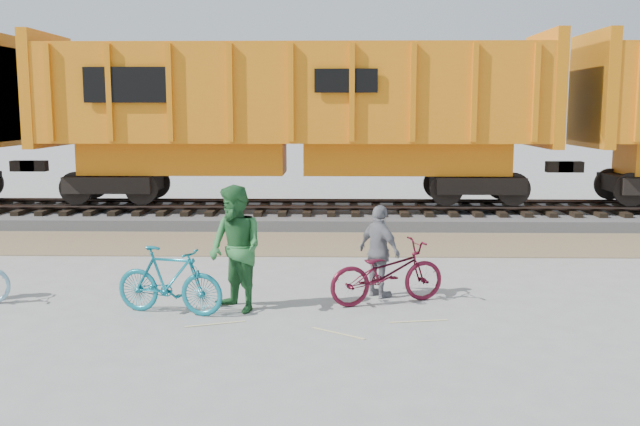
{
  "coord_description": "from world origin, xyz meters",
  "views": [
    {
      "loc": [
        0.75,
        -10.87,
        3.13
      ],
      "look_at": [
        0.49,
        1.5,
        1.32
      ],
      "focal_mm": 40.0,
      "sensor_mm": 36.0,
      "label": 1
    }
  ],
  "objects_px": {
    "hopper_car_center": "(294,114)",
    "bicycle_teal": "(169,280)",
    "bicycle_maroon": "(387,272)",
    "person_man": "(236,249)",
    "person_woman": "(380,251)"
  },
  "relations": [
    {
      "from": "bicycle_teal",
      "to": "bicycle_maroon",
      "type": "relative_size",
      "value": 0.9
    },
    {
      "from": "person_woman",
      "to": "person_man",
      "type": "bearing_deg",
      "value": 71.6
    },
    {
      "from": "bicycle_teal",
      "to": "bicycle_maroon",
      "type": "height_order",
      "value": "bicycle_teal"
    },
    {
      "from": "bicycle_teal",
      "to": "person_man",
      "type": "distance_m",
      "value": 1.12
    },
    {
      "from": "bicycle_teal",
      "to": "person_woman",
      "type": "bearing_deg",
      "value": -57.64
    },
    {
      "from": "hopper_car_center",
      "to": "bicycle_teal",
      "type": "bearing_deg",
      "value": -98.63
    },
    {
      "from": "bicycle_maroon",
      "to": "person_man",
      "type": "distance_m",
      "value": 2.47
    },
    {
      "from": "hopper_car_center",
      "to": "bicycle_teal",
      "type": "xyz_separation_m",
      "value": [
        -1.41,
        -9.27,
        -2.48
      ]
    },
    {
      "from": "bicycle_maroon",
      "to": "person_woman",
      "type": "relative_size",
      "value": 1.26
    },
    {
      "from": "bicycle_maroon",
      "to": "person_man",
      "type": "relative_size",
      "value": 0.99
    },
    {
      "from": "person_man",
      "to": "person_woman",
      "type": "bearing_deg",
      "value": 66.93
    },
    {
      "from": "bicycle_teal",
      "to": "person_man",
      "type": "xyz_separation_m",
      "value": [
        1.0,
        0.2,
        0.46
      ]
    },
    {
      "from": "hopper_car_center",
      "to": "person_man",
      "type": "xyz_separation_m",
      "value": [
        -0.41,
        -9.07,
        -2.02
      ]
    },
    {
      "from": "bicycle_maroon",
      "to": "person_woman",
      "type": "height_order",
      "value": "person_woman"
    },
    {
      "from": "hopper_car_center",
      "to": "person_man",
      "type": "bearing_deg",
      "value": -92.57
    }
  ]
}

